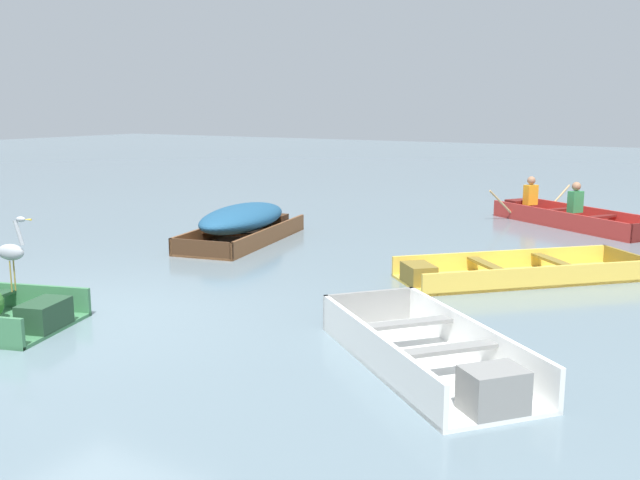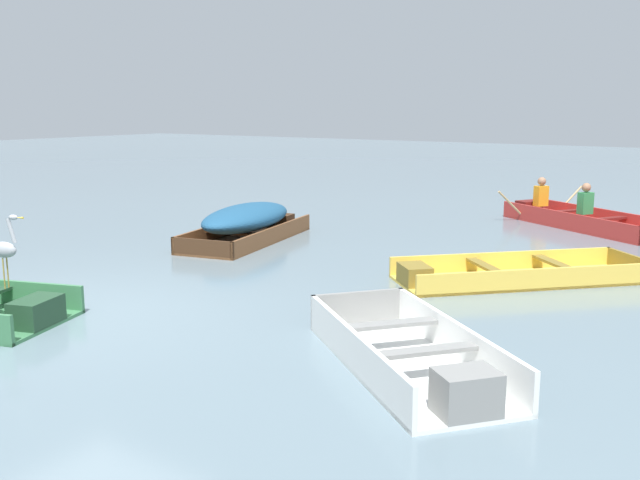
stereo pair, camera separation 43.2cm
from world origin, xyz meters
TOP-DOWN VIEW (x-y plane):
  - ground_plane at (0.00, 0.00)m, footprint 80.00×80.00m
  - skiff_yellow_near_moored at (3.81, 4.48)m, footprint 3.31×3.34m
  - skiff_white_mid_moored at (4.20, 0.54)m, footprint 2.80×2.58m
  - skiff_wooden_brown_far_moored at (-1.25, 4.79)m, footprint 1.78×3.34m
  - rowboat_red_with_crew at (3.35, 9.80)m, footprint 3.72×3.13m
  - heron_on_dinghy at (-0.21, -0.68)m, footprint 0.45×0.23m

SIDE VIEW (x-z plane):
  - ground_plane at x=0.00m, z-range 0.00..0.00m
  - skiff_yellow_near_moored at x=3.81m, z-range -0.06..0.25m
  - skiff_white_mid_moored at x=4.20m, z-range -0.06..0.34m
  - rowboat_red_with_crew at x=3.35m, z-range -0.28..0.63m
  - skiff_wooden_brown_far_moored at x=-1.25m, z-range 0.04..0.71m
  - heron_on_dinghy at x=-0.21m, z-range 0.48..1.32m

